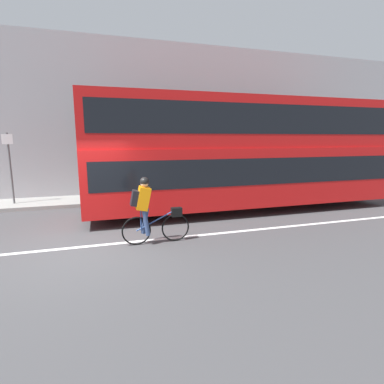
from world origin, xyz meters
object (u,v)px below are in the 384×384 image
Objects in this scene: trash_bin at (177,182)px; street_sign_post at (10,165)px; bus at (244,150)px; cyclist_on_bike at (149,208)px.

street_sign_post is (-6.26, -0.01, 0.93)m from trash_bin.
bus is 8.50m from street_sign_post.
trash_bin is at bearing 0.06° from street_sign_post.
bus is at bearing -58.23° from trash_bin.
bus is 4.18× the size of street_sign_post.
bus is at bearing 34.49° from cyclist_on_bike.
cyclist_on_bike is (-3.80, -2.61, -1.26)m from bus.
trash_bin is 6.33m from street_sign_post.
street_sign_post is (-4.20, 5.42, 0.70)m from cyclist_on_bike.
bus reaches higher than cyclist_on_bike.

